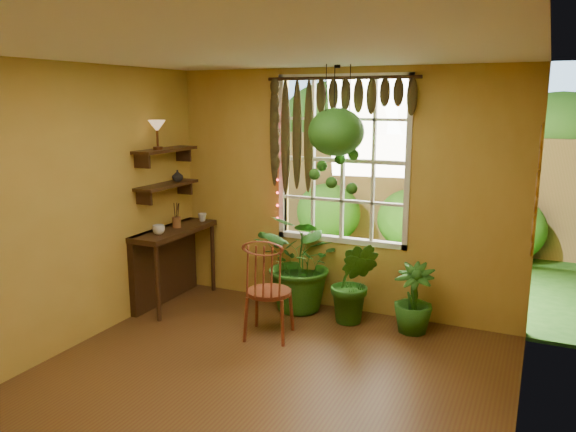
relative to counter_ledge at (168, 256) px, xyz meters
name	(u,v)px	position (x,y,z in m)	size (l,w,h in m)	color
floor	(244,400)	(1.91, -1.60, -0.55)	(4.50, 4.50, 0.00)	#523717
ceiling	(238,50)	(1.91, -1.60, 2.15)	(4.50, 4.50, 0.00)	white
wall_back	(341,192)	(1.91, 0.65, 0.80)	(4.00, 4.00, 0.00)	#B8953F
wall_left	(47,214)	(-0.09, -1.60, 0.80)	(4.50, 4.50, 0.00)	#B8953F
wall_right	(530,269)	(3.91, -1.60, 0.80)	(4.50, 4.50, 0.00)	#B8953F
window	(343,160)	(1.91, 0.68, 1.15)	(1.52, 0.10, 1.86)	silver
valance_vine	(333,107)	(1.82, 0.56, 1.73)	(1.70, 0.12, 1.10)	#33210E
string_lights	(277,154)	(1.15, 0.59, 1.20)	(0.03, 0.03, 1.54)	#FF2633
wall_plates	(536,193)	(3.89, 0.19, 1.00)	(0.04, 0.32, 1.10)	beige
counter_ledge	(168,256)	(0.00, 0.00, 0.00)	(0.40, 1.20, 0.90)	#33210E
shelf_lower	(167,185)	(0.03, 0.00, 0.85)	(0.25, 0.90, 0.04)	#33210E
shelf_upper	(165,150)	(0.03, 0.00, 1.25)	(0.25, 0.90, 0.04)	#33210E
backyard	(438,159)	(2.15, 5.27, 0.73)	(14.00, 10.00, 12.00)	#1C5217
windsor_chair	(268,305)	(1.54, -0.44, -0.21)	(0.52, 0.55, 1.20)	brown
potted_plant_left	(303,262)	(1.57, 0.39, 0.02)	(1.03, 0.89, 1.14)	#164412
potted_plant_mid	(354,282)	(2.20, 0.28, -0.10)	(0.50, 0.40, 0.91)	#164412
potted_plant_right	(413,298)	(2.83, 0.31, -0.19)	(0.41, 0.41, 0.72)	#164412
hanging_basket	(336,140)	(1.98, 0.25, 1.40)	(0.57, 0.57, 1.31)	black
cup_a	(159,230)	(0.13, -0.31, 0.40)	(0.13, 0.13, 0.11)	silver
cup_b	(202,217)	(0.19, 0.47, 0.40)	(0.10, 0.10, 0.10)	beige
brush_jar	(176,215)	(0.11, 0.05, 0.49)	(0.10, 0.10, 0.37)	brown
shelf_vase	(178,176)	(0.04, 0.20, 0.93)	(0.13, 0.13, 0.13)	#B2AD99
tiffany_lamp	(157,128)	(0.05, -0.15, 1.50)	(0.19, 0.19, 0.32)	#562F18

